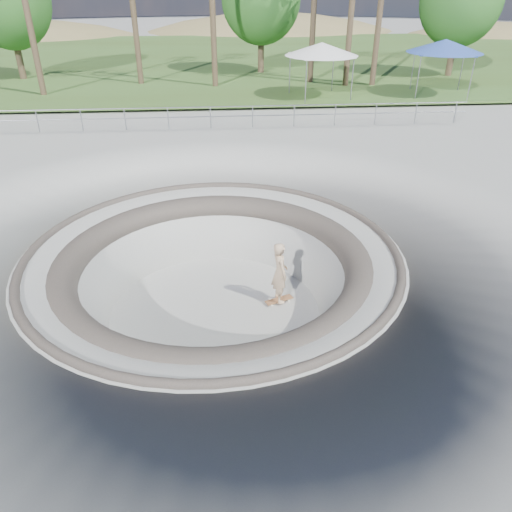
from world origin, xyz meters
TOP-DOWN VIEW (x-y plane):
  - ground at (0.00, 0.00)m, footprint 180.00×180.00m
  - skate_bowl at (0.00, 0.00)m, footprint 14.00×14.00m
  - grass_strip at (0.00, 34.00)m, footprint 180.00×36.00m
  - distant_hills at (3.78, 57.17)m, footprint 103.20×45.00m
  - safety_railing at (0.00, 12.00)m, footprint 25.00×0.06m
  - skateboard at (1.89, 0.25)m, footprint 0.89×0.55m
  - skater at (1.89, 0.25)m, footprint 0.59×0.77m
  - canopy_white at (6.39, 18.00)m, footprint 5.79×5.79m
  - canopy_blue at (13.59, 18.00)m, footprint 5.92×5.92m
  - bushy_tree_left at (-12.89, 25.35)m, footprint 5.48×4.98m
  - bushy_tree_right at (16.93, 24.20)m, footprint 5.48×4.99m

SIDE VIEW (x-z plane):
  - distant_hills at x=3.78m, z-range -21.32..7.28m
  - skate_bowl at x=0.00m, z-range -3.88..0.22m
  - skateboard at x=1.89m, z-range -1.87..-1.78m
  - skater at x=1.89m, z-range -1.81..0.08m
  - ground at x=0.00m, z-range 0.00..0.00m
  - grass_strip at x=0.00m, z-range 0.16..0.28m
  - safety_railing at x=0.00m, z-range 0.18..1.20m
  - canopy_white at x=6.39m, z-range 1.40..4.37m
  - canopy_blue at x=13.59m, z-range 1.44..4.52m
  - bushy_tree_left at x=-12.89m, z-range 1.12..9.02m
  - bushy_tree_right at x=16.93m, z-range 1.12..9.03m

